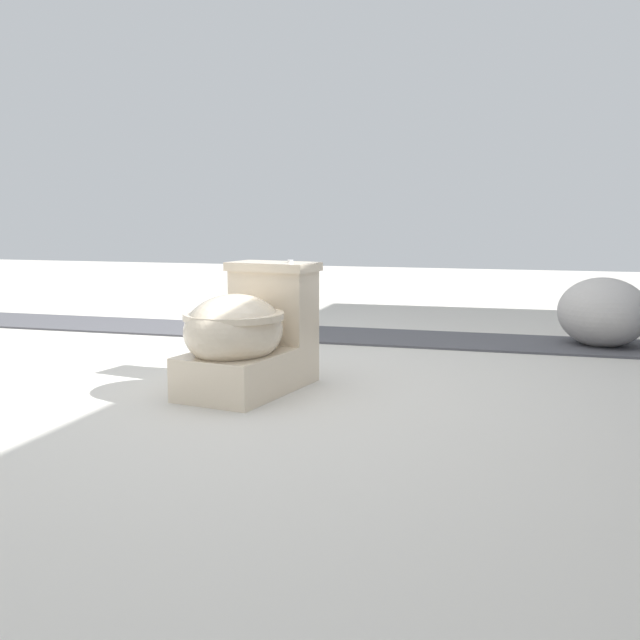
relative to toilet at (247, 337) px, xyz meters
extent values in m
plane|color=beige|center=(-0.03, 0.03, -0.22)|extent=(14.00, 14.00, 0.00)
cube|color=#4C4C51|center=(-1.41, 0.53, -0.21)|extent=(0.56, 8.00, 0.01)
cube|color=beige|center=(0.00, 0.00, -0.14)|extent=(0.65, 0.44, 0.17)
ellipsoid|color=beige|center=(0.09, -0.02, 0.04)|extent=(0.50, 0.43, 0.28)
cylinder|color=beige|center=(0.09, -0.02, 0.10)|extent=(0.45, 0.45, 0.03)
cube|color=beige|center=(-0.21, 0.04, 0.10)|extent=(0.24, 0.37, 0.30)
cube|color=beige|center=(-0.21, 0.04, 0.27)|extent=(0.27, 0.39, 0.04)
cylinder|color=silver|center=(-0.20, 0.12, 0.29)|extent=(0.02, 0.02, 0.01)
ellipsoid|color=#B7B2AD|center=(-1.45, 1.45, -0.03)|extent=(0.66, 0.66, 0.37)
camera|label=1|loc=(2.75, 1.08, 0.49)|focal=42.00mm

